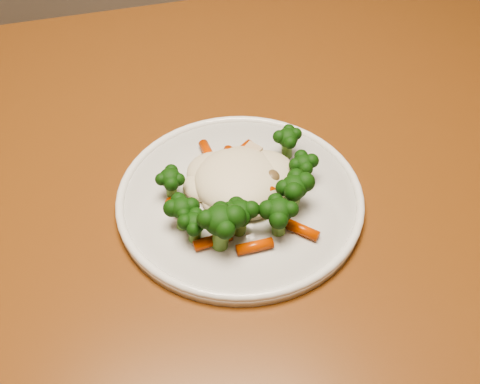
{
  "coord_description": "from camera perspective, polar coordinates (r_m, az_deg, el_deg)",
  "views": [
    {
      "loc": [
        -0.38,
        -0.48,
        1.27
      ],
      "look_at": [
        -0.34,
        -0.0,
        0.77
      ],
      "focal_mm": 45.0,
      "sensor_mm": 36.0,
      "label": 1
    }
  ],
  "objects": [
    {
      "name": "dining_table",
      "position": [
        0.83,
        1.94,
        -1.64
      ],
      "size": [
        1.37,
        1.03,
        0.75
      ],
      "rotation": [
        0.0,
        0.0,
        0.17
      ],
      "color": "brown",
      "rests_on": "ground"
    },
    {
      "name": "plate",
      "position": [
        0.7,
        0.0,
        -0.77
      ],
      "size": [
        0.28,
        0.28,
        0.01
      ],
      "primitive_type": "cylinder",
      "color": "white",
      "rests_on": "dining_table"
    },
    {
      "name": "meal",
      "position": [
        0.67,
        0.11,
        0.22
      ],
      "size": [
        0.19,
        0.19,
        0.05
      ],
      "color": "beige",
      "rests_on": "plate"
    }
  ]
}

